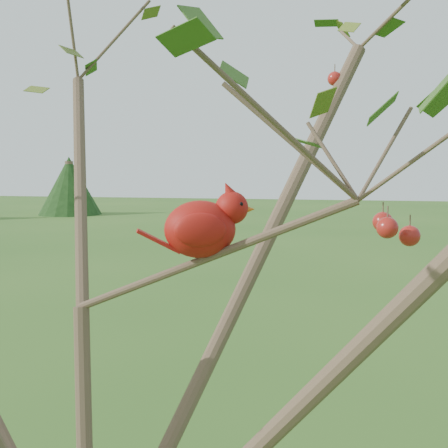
% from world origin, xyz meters
% --- Properties ---
extents(crabapple_tree, '(2.35, 2.05, 2.95)m').
position_xyz_m(crabapple_tree, '(0.03, -0.02, 2.12)').
color(crabapple_tree, '#473326').
rests_on(crabapple_tree, ground).
extents(cardinal, '(0.24, 0.16, 0.17)m').
position_xyz_m(cardinal, '(0.24, 0.08, 2.14)').
color(cardinal, '#A91B0E').
rests_on(cardinal, ground).
extents(distant_trees, '(40.34, 13.19, 3.15)m').
position_xyz_m(distant_trees, '(-0.20, 24.99, 1.43)').
color(distant_trees, '#473326').
rests_on(distant_trees, ground).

